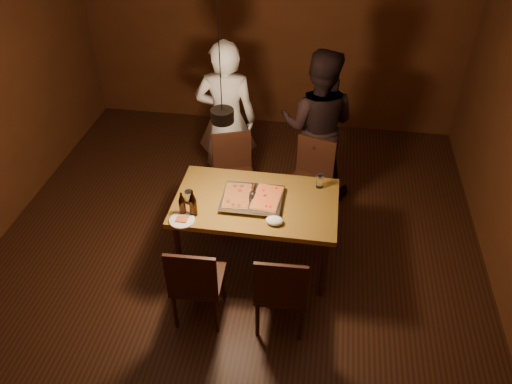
# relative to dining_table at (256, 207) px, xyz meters

# --- Properties ---
(room_shell) EXTENTS (6.00, 6.00, 6.00)m
(room_shell) POSITION_rel_dining_table_xyz_m (-0.22, -0.24, 0.72)
(room_shell) COLOR #3B1D10
(room_shell) RESTS_ON ground
(dining_table) EXTENTS (1.50, 0.90, 0.75)m
(dining_table) POSITION_rel_dining_table_xyz_m (0.00, 0.00, 0.00)
(dining_table) COLOR olive
(dining_table) RESTS_ON floor
(chair_far_left) EXTENTS (0.54, 0.54, 0.49)m
(chair_far_left) POSITION_rel_dining_table_xyz_m (-0.37, 0.80, -0.14)
(chair_far_left) COLOR #38190F
(chair_far_left) RESTS_ON floor
(chair_far_right) EXTENTS (0.52, 0.52, 0.49)m
(chair_far_right) POSITION_rel_dining_table_xyz_m (0.47, 0.83, -0.14)
(chair_far_right) COLOR #38190F
(chair_far_right) RESTS_ON floor
(chair_near_left) EXTENTS (0.44, 0.44, 0.49)m
(chair_near_left) POSITION_rel_dining_table_xyz_m (-0.38, -0.83, -0.14)
(chair_near_left) COLOR #38190F
(chair_near_left) RESTS_ON floor
(chair_near_right) EXTENTS (0.44, 0.44, 0.49)m
(chair_near_right) POSITION_rel_dining_table_xyz_m (0.33, -0.80, -0.14)
(chair_near_right) COLOR #38190F
(chair_near_right) RESTS_ON floor
(pizza_tray) EXTENTS (0.59, 0.50, 0.05)m
(pizza_tray) POSITION_rel_dining_table_xyz_m (-0.03, -0.02, 0.10)
(pizza_tray) COLOR silver
(pizza_tray) RESTS_ON dining_table
(pizza_meat) EXTENTS (0.26, 0.39, 0.02)m
(pizza_meat) POSITION_rel_dining_table_xyz_m (-0.17, -0.03, 0.13)
(pizza_meat) COLOR maroon
(pizza_meat) RESTS_ON pizza_tray
(pizza_cheese) EXTENTS (0.28, 0.41, 0.02)m
(pizza_cheese) POSITION_rel_dining_table_xyz_m (0.10, -0.01, 0.13)
(pizza_cheese) COLOR gold
(pizza_cheese) RESTS_ON pizza_tray
(spatula) EXTENTS (0.10, 0.24, 0.04)m
(spatula) POSITION_rel_dining_table_xyz_m (-0.05, -0.01, 0.14)
(spatula) COLOR silver
(spatula) RESTS_ON pizza_tray
(beer_bottle_a) EXTENTS (0.06, 0.06, 0.23)m
(beer_bottle_a) POSITION_rel_dining_table_xyz_m (-0.61, -0.28, 0.19)
(beer_bottle_a) COLOR black
(beer_bottle_a) RESTS_ON dining_table
(beer_bottle_b) EXTENTS (0.07, 0.07, 0.26)m
(beer_bottle_b) POSITION_rel_dining_table_xyz_m (-0.51, -0.28, 0.20)
(beer_bottle_b) COLOR black
(beer_bottle_b) RESTS_ON dining_table
(water_glass_left) EXTENTS (0.08, 0.08, 0.12)m
(water_glass_left) POSITION_rel_dining_table_xyz_m (-0.60, -0.12, 0.14)
(water_glass_left) COLOR silver
(water_glass_left) RESTS_ON dining_table
(water_glass_right) EXTENTS (0.07, 0.07, 0.14)m
(water_glass_right) POSITION_rel_dining_table_xyz_m (0.56, 0.30, 0.14)
(water_glass_right) COLOR silver
(water_glass_right) RESTS_ON dining_table
(plate_slice) EXTENTS (0.22, 0.22, 0.03)m
(plate_slice) POSITION_rel_dining_table_xyz_m (-0.60, -0.38, 0.08)
(plate_slice) COLOR white
(plate_slice) RESTS_ON dining_table
(napkin) EXTENTS (0.15, 0.12, 0.06)m
(napkin) POSITION_rel_dining_table_xyz_m (0.21, -0.29, 0.11)
(napkin) COLOR white
(napkin) RESTS_ON dining_table
(diner_white) EXTENTS (0.69, 0.48, 1.80)m
(diner_white) POSITION_rel_dining_table_xyz_m (-0.51, 1.15, 0.23)
(diner_white) COLOR silver
(diner_white) RESTS_ON floor
(diner_dark) EXTENTS (0.92, 0.75, 1.73)m
(diner_dark) POSITION_rel_dining_table_xyz_m (0.48, 1.24, 0.19)
(diner_dark) COLOR black
(diner_dark) RESTS_ON floor
(pendant_lamp) EXTENTS (0.18, 0.18, 1.10)m
(pendant_lamp) POSITION_rel_dining_table_xyz_m (-0.22, -0.24, 1.08)
(pendant_lamp) COLOR black
(pendant_lamp) RESTS_ON ceiling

